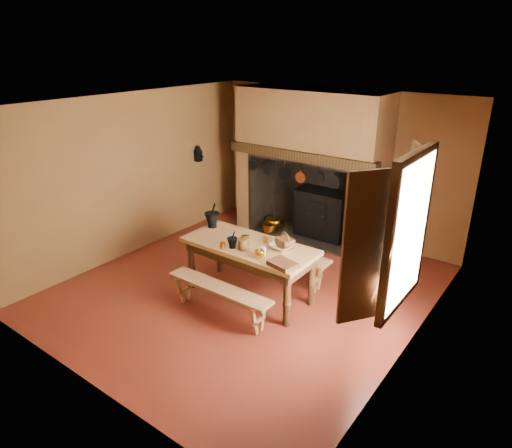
# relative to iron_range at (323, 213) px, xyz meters

# --- Properties ---
(floor) EXTENTS (5.50, 5.50, 0.00)m
(floor) POSITION_rel_iron_range_xyz_m (0.04, -2.45, -0.48)
(floor) COLOR maroon
(floor) RESTS_ON ground
(ceiling) EXTENTS (5.50, 5.50, 0.00)m
(ceiling) POSITION_rel_iron_range_xyz_m (0.04, -2.45, 2.32)
(ceiling) COLOR silver
(ceiling) RESTS_ON back_wall
(back_wall) EXTENTS (5.00, 0.02, 2.80)m
(back_wall) POSITION_rel_iron_range_xyz_m (0.04, 0.30, 0.92)
(back_wall) COLOR brown
(back_wall) RESTS_ON floor
(wall_left) EXTENTS (0.02, 5.50, 2.80)m
(wall_left) POSITION_rel_iron_range_xyz_m (-2.46, -2.45, 0.92)
(wall_left) COLOR brown
(wall_left) RESTS_ON floor
(wall_right) EXTENTS (0.02, 5.50, 2.80)m
(wall_right) POSITION_rel_iron_range_xyz_m (2.54, -2.45, 0.92)
(wall_right) COLOR brown
(wall_right) RESTS_ON floor
(wall_front) EXTENTS (5.00, 0.02, 2.80)m
(wall_front) POSITION_rel_iron_range_xyz_m (0.04, -5.20, 0.92)
(wall_front) COLOR brown
(wall_front) RESTS_ON floor
(chimney_breast) EXTENTS (2.95, 0.96, 2.80)m
(chimney_breast) POSITION_rel_iron_range_xyz_m (-0.26, -0.14, 1.33)
(chimney_breast) COLOR brown
(chimney_breast) RESTS_ON floor
(iron_range) EXTENTS (1.12, 0.55, 1.60)m
(iron_range) POSITION_rel_iron_range_xyz_m (0.00, 0.00, 0.00)
(iron_range) COLOR black
(iron_range) RESTS_ON floor
(hearth_pans) EXTENTS (0.51, 0.62, 0.20)m
(hearth_pans) POSITION_rel_iron_range_xyz_m (-1.01, -0.23, -0.39)
(hearth_pans) COLOR gold
(hearth_pans) RESTS_ON floor
(hanging_pans) EXTENTS (1.92, 0.29, 0.27)m
(hanging_pans) POSITION_rel_iron_range_xyz_m (-0.30, -0.64, 0.88)
(hanging_pans) COLOR black
(hanging_pans) RESTS_ON chimney_breast
(onion_string) EXTENTS (0.12, 0.10, 0.46)m
(onion_string) POSITION_rel_iron_range_xyz_m (1.04, -0.66, 0.85)
(onion_string) COLOR #A14F1D
(onion_string) RESTS_ON chimney_breast
(herb_bunch) EXTENTS (0.20, 0.20, 0.35)m
(herb_bunch) POSITION_rel_iron_range_xyz_m (1.22, -0.66, 0.90)
(herb_bunch) COLOR brown
(herb_bunch) RESTS_ON chimney_breast
(window) EXTENTS (0.39, 1.75, 1.76)m
(window) POSITION_rel_iron_range_xyz_m (2.39, -2.85, 1.22)
(window) COLOR white
(window) RESTS_ON wall_right
(wall_coffee_mill) EXTENTS (0.23, 0.16, 0.31)m
(wall_coffee_mill) POSITION_rel_iron_range_xyz_m (-2.38, -0.90, 1.03)
(wall_coffee_mill) COLOR black
(wall_coffee_mill) RESTS_ON wall_left
(work_table) EXTENTS (1.96, 0.87, 0.85)m
(work_table) POSITION_rel_iron_range_xyz_m (0.20, -2.61, 0.23)
(work_table) COLOR #A27B4A
(work_table) RESTS_ON floor
(bench_front) EXTENTS (1.65, 0.29, 0.47)m
(bench_front) POSITION_rel_iron_range_xyz_m (0.20, -3.30, -0.14)
(bench_front) COLOR #A27B4A
(bench_front) RESTS_ON floor
(bench_back) EXTENTS (1.84, 0.32, 0.52)m
(bench_back) POSITION_rel_iron_range_xyz_m (0.20, -1.90, -0.10)
(bench_back) COLOR #A27B4A
(bench_back) RESTS_ON floor
(mortar_large) EXTENTS (0.24, 0.24, 0.40)m
(mortar_large) POSITION_rel_iron_range_xyz_m (-0.66, -2.44, 0.50)
(mortar_large) COLOR black
(mortar_large) RESTS_ON work_table
(mortar_small) EXTENTS (0.15, 0.15, 0.26)m
(mortar_small) POSITION_rel_iron_range_xyz_m (0.09, -2.86, 0.45)
(mortar_small) COLOR black
(mortar_small) RESTS_ON work_table
(coffee_grinder) EXTENTS (0.16, 0.13, 0.18)m
(coffee_grinder) POSITION_rel_iron_range_xyz_m (0.16, -2.68, 0.44)
(coffee_grinder) COLOR #381E12
(coffee_grinder) RESTS_ON work_table
(brass_mug_a) EXTENTS (0.10, 0.10, 0.09)m
(brass_mug_a) POSITION_rel_iron_range_xyz_m (-0.01, -2.96, 0.41)
(brass_mug_a) COLOR gold
(brass_mug_a) RESTS_ON work_table
(brass_mug_b) EXTENTS (0.08, 0.08, 0.08)m
(brass_mug_b) POSITION_rel_iron_range_xyz_m (0.35, -2.42, 0.41)
(brass_mug_b) COLOR gold
(brass_mug_b) RESTS_ON work_table
(mixing_bowl) EXTENTS (0.34, 0.34, 0.08)m
(mixing_bowl) POSITION_rel_iron_range_xyz_m (0.67, -2.47, 0.41)
(mixing_bowl) COLOR beige
(mixing_bowl) RESTS_ON work_table
(stoneware_crock) EXTENTS (0.12, 0.12, 0.15)m
(stoneware_crock) POSITION_rel_iron_range_xyz_m (0.23, -2.81, 0.44)
(stoneware_crock) COLOR #4E351D
(stoneware_crock) RESTS_ON work_table
(glass_jar) EXTENTS (0.08, 0.08, 0.13)m
(glass_jar) POSITION_rel_iron_range_xyz_m (0.58, -2.79, 0.43)
(glass_jar) COLOR beige
(glass_jar) RESTS_ON work_table
(wicker_basket) EXTENTS (0.30, 0.26, 0.24)m
(wicker_basket) POSITION_rel_iron_range_xyz_m (0.67, -2.40, 0.44)
(wicker_basket) COLOR #4C3017
(wicker_basket) RESTS_ON work_table
(wooden_tray) EXTENTS (0.41, 0.33, 0.06)m
(wooden_tray) POSITION_rel_iron_range_xyz_m (0.97, -2.90, 0.40)
(wooden_tray) COLOR #381E12
(wooden_tray) RESTS_ON work_table
(brass_cup) EXTENTS (0.17, 0.17, 0.11)m
(brass_cup) POSITION_rel_iron_range_xyz_m (0.58, -2.88, 0.42)
(brass_cup) COLOR gold
(brass_cup) RESTS_ON work_table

